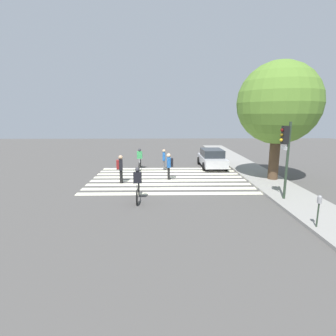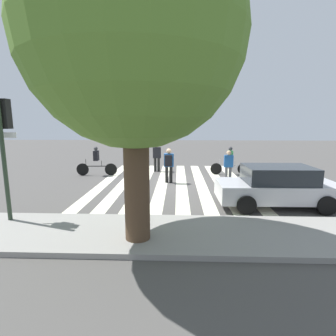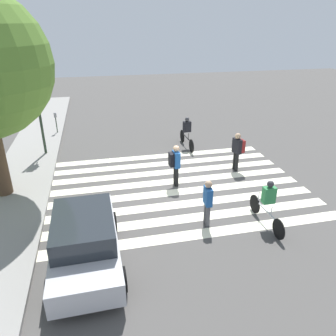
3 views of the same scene
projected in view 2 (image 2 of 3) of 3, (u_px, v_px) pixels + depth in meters
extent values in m
plane|color=#4C4947|center=(172.00, 182.00, 13.13)|extent=(60.00, 60.00, 0.00)
cube|color=gray|center=(166.00, 234.00, 6.96)|extent=(36.00, 2.50, 0.14)
cube|color=#F2EDCC|center=(239.00, 183.00, 13.00)|extent=(0.51, 10.00, 0.01)
cube|color=#F2EDCC|center=(219.00, 183.00, 13.04)|extent=(0.51, 10.00, 0.01)
cube|color=#F2EDCC|center=(200.00, 183.00, 13.07)|extent=(0.51, 10.00, 0.01)
cube|color=#F2EDCC|center=(181.00, 182.00, 13.11)|extent=(0.51, 10.00, 0.01)
cube|color=#F2EDCC|center=(162.00, 182.00, 13.14)|extent=(0.51, 10.00, 0.01)
cube|color=#F2EDCC|center=(144.00, 182.00, 13.18)|extent=(0.51, 10.00, 0.01)
cube|color=#F2EDCC|center=(125.00, 182.00, 13.21)|extent=(0.51, 10.00, 0.01)
cube|color=#F2EDCC|center=(106.00, 182.00, 13.25)|extent=(0.51, 10.00, 0.01)
cylinder|color=#283828|center=(4.00, 160.00, 7.47)|extent=(0.12, 0.12, 3.85)
cube|color=black|center=(4.00, 114.00, 7.45)|extent=(0.32, 0.26, 0.84)
cube|color=silver|center=(6.00, 135.00, 7.56)|extent=(0.60, 0.02, 0.16)
sphere|color=#590F0F|center=(6.00, 106.00, 7.57)|extent=(0.15, 0.15, 0.15)
sphere|color=#59470F|center=(7.00, 114.00, 7.61)|extent=(0.15, 0.15, 0.15)
sphere|color=gold|center=(8.00, 122.00, 7.65)|extent=(0.15, 0.15, 0.15)
cylinder|color=#4C3826|center=(137.00, 185.00, 6.34)|extent=(0.62, 0.62, 3.00)
sphere|color=#567F2D|center=(134.00, 37.00, 5.75)|extent=(4.95, 4.95, 4.95)
cylinder|color=#4C4C51|center=(230.00, 174.00, 13.21)|extent=(0.14, 0.14, 0.76)
cylinder|color=#4C4C51|center=(226.00, 174.00, 13.22)|extent=(0.14, 0.14, 0.76)
cube|color=#1E5199|center=(229.00, 161.00, 13.09)|extent=(0.45, 0.22, 0.60)
sphere|color=tan|center=(229.00, 153.00, 13.02)|extent=(0.24, 0.24, 0.24)
cylinder|color=black|center=(171.00, 175.00, 13.02)|extent=(0.15, 0.15, 0.81)
cylinder|color=black|center=(167.00, 175.00, 13.03)|extent=(0.15, 0.15, 0.81)
cube|color=#1E5199|center=(169.00, 160.00, 12.90)|extent=(0.49, 0.24, 0.64)
sphere|color=tan|center=(169.00, 151.00, 12.82)|extent=(0.25, 0.25, 0.25)
cube|color=black|center=(168.00, 161.00, 12.71)|extent=(0.37, 0.19, 0.54)
cylinder|color=black|center=(159.00, 165.00, 15.97)|extent=(0.15, 0.15, 0.82)
cylinder|color=black|center=(155.00, 165.00, 15.98)|extent=(0.15, 0.15, 0.82)
cube|color=black|center=(157.00, 153.00, 15.84)|extent=(0.51, 0.29, 0.65)
sphere|color=tan|center=(157.00, 145.00, 15.76)|extent=(0.26, 0.26, 0.26)
cube|color=maroon|center=(158.00, 152.00, 16.03)|extent=(0.38, 0.23, 0.55)
cylinder|color=black|center=(83.00, 169.00, 14.79)|extent=(0.69, 0.06, 0.69)
cylinder|color=black|center=(111.00, 169.00, 14.78)|extent=(0.69, 0.06, 0.69)
cube|color=black|center=(97.00, 166.00, 14.75)|extent=(1.36, 0.08, 0.04)
cylinder|color=black|center=(101.00, 163.00, 14.72)|extent=(0.03, 0.03, 0.32)
cylinder|color=black|center=(86.00, 163.00, 14.72)|extent=(0.03, 0.03, 0.40)
cube|color=black|center=(96.00, 156.00, 14.65)|extent=(0.25, 0.41, 0.55)
sphere|color=#333338|center=(96.00, 149.00, 14.58)|extent=(0.22, 0.22, 0.22)
cylinder|color=black|center=(216.00, 169.00, 15.08)|extent=(0.66, 0.05, 0.66)
cylinder|color=black|center=(243.00, 169.00, 15.04)|extent=(0.66, 0.05, 0.66)
cube|color=#B2B2B7|center=(230.00, 166.00, 15.03)|extent=(1.32, 0.05, 0.04)
cylinder|color=#B2B2B7|center=(235.00, 163.00, 14.99)|extent=(0.03, 0.03, 0.32)
cylinder|color=#B2B2B7|center=(220.00, 162.00, 15.01)|extent=(0.03, 0.03, 0.40)
cube|color=#338C4C|center=(230.00, 156.00, 14.92)|extent=(0.25, 0.40, 0.55)
sphere|color=#333338|center=(231.00, 149.00, 14.85)|extent=(0.22, 0.22, 0.22)
cube|color=#B7B7BC|center=(277.00, 191.00, 9.35)|extent=(4.22, 1.77, 0.62)
cube|color=#23282D|center=(278.00, 174.00, 9.24)|extent=(2.33, 1.61, 0.58)
cylinder|color=black|center=(246.00, 205.00, 8.60)|extent=(0.64, 0.21, 0.64)
cylinder|color=black|center=(235.00, 191.00, 10.25)|extent=(0.64, 0.21, 0.64)
cylinder|color=black|center=(327.00, 205.00, 8.53)|extent=(0.64, 0.21, 0.64)
cylinder|color=black|center=(302.00, 192.00, 10.19)|extent=(0.64, 0.21, 0.64)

